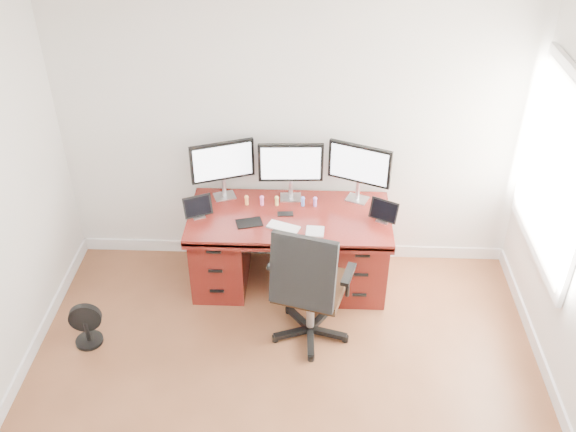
{
  "coord_description": "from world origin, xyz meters",
  "views": [
    {
      "loc": [
        0.17,
        -2.63,
        3.8
      ],
      "look_at": [
        0.0,
        1.5,
        0.95
      ],
      "focal_mm": 40.0,
      "sensor_mm": 36.0,
      "label": 1
    }
  ],
  "objects_px": {
    "office_chair": "(309,304)",
    "floor_fan": "(86,325)",
    "monitor_center": "(291,165)",
    "desk": "(290,246)",
    "keyboard": "(283,227)"
  },
  "relations": [
    {
      "from": "office_chair",
      "to": "floor_fan",
      "type": "distance_m",
      "value": 1.79
    },
    {
      "from": "keyboard",
      "to": "office_chair",
      "type": "bearing_deg",
      "value": -44.21
    },
    {
      "from": "office_chair",
      "to": "monitor_center",
      "type": "xyz_separation_m",
      "value": [
        -0.18,
        0.94,
        0.72
      ]
    },
    {
      "from": "office_chair",
      "to": "floor_fan",
      "type": "xyz_separation_m",
      "value": [
        -1.77,
        -0.12,
        -0.19
      ]
    },
    {
      "from": "office_chair",
      "to": "monitor_center",
      "type": "bearing_deg",
      "value": 116.51
    },
    {
      "from": "desk",
      "to": "floor_fan",
      "type": "height_order",
      "value": "desk"
    },
    {
      "from": "monitor_center",
      "to": "keyboard",
      "type": "height_order",
      "value": "monitor_center"
    },
    {
      "from": "desk",
      "to": "monitor_center",
      "type": "bearing_deg",
      "value": 89.98
    },
    {
      "from": "floor_fan",
      "to": "keyboard",
      "type": "relative_size",
      "value": 1.44
    },
    {
      "from": "office_chair",
      "to": "keyboard",
      "type": "xyz_separation_m",
      "value": [
        -0.22,
        0.49,
        0.39
      ]
    },
    {
      "from": "desk",
      "to": "monitor_center",
      "type": "height_order",
      "value": "monitor_center"
    },
    {
      "from": "floor_fan",
      "to": "keyboard",
      "type": "xyz_separation_m",
      "value": [
        1.55,
        0.61,
        0.57
      ]
    },
    {
      "from": "floor_fan",
      "to": "desk",
      "type": "bearing_deg",
      "value": 17.26
    },
    {
      "from": "desk",
      "to": "office_chair",
      "type": "height_order",
      "value": "office_chair"
    },
    {
      "from": "office_chair",
      "to": "floor_fan",
      "type": "bearing_deg",
      "value": -160.45
    }
  ]
}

